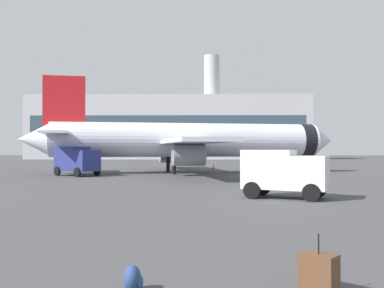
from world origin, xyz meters
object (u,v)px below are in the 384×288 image
object	(u,v)px
service_truck	(77,160)
safety_cone_far	(324,170)
traveller_backpack	(133,279)
safety_cone_near	(214,167)
rolling_suitcase	(319,273)
airplane_at_gate	(186,140)
cargo_van	(284,171)

from	to	relation	value
service_truck	safety_cone_far	bearing A→B (deg)	11.82
traveller_backpack	service_truck	bearing A→B (deg)	107.47
safety_cone_near	rolling_suitcase	bearing A→B (deg)	-89.45
safety_cone_far	traveller_backpack	distance (m)	43.48
safety_cone_far	rolling_suitcase	distance (m)	42.58
service_truck	rolling_suitcase	bearing A→B (deg)	-67.80
airplane_at_gate	safety_cone_near	xyz separation A→B (m)	(3.23, 6.44, -3.26)
safety_cone_near	safety_cone_far	size ratio (longest dim) A/B	1.04
service_truck	safety_cone_near	bearing A→B (deg)	40.74
cargo_van	rolling_suitcase	world-z (taller)	cargo_van
service_truck	cargo_van	size ratio (longest dim) A/B	1.06
safety_cone_near	traveller_backpack	xyz separation A→B (m)	(-2.90, -47.40, -0.17)
airplane_at_gate	cargo_van	bearing A→B (deg)	-76.59
airplane_at_gate	safety_cone_near	world-z (taller)	airplane_at_gate
safety_cone_near	traveller_backpack	size ratio (longest dim) A/B	1.69
safety_cone_near	rolling_suitcase	world-z (taller)	rolling_suitcase
airplane_at_gate	traveller_backpack	size ratio (longest dim) A/B	74.09
service_truck	cargo_van	xyz separation A→B (m)	(16.85, -19.77, -0.16)
safety_cone_near	safety_cone_far	xyz separation A→B (m)	(12.13, -6.60, -0.02)
airplane_at_gate	safety_cone_far	distance (m)	15.70
service_truck	rolling_suitcase	world-z (taller)	service_truck
airplane_at_gate	safety_cone_near	size ratio (longest dim) A/B	43.91
airplane_at_gate	traveller_backpack	xyz separation A→B (m)	(0.33, -40.97, -3.42)
safety_cone_near	rolling_suitcase	size ratio (longest dim) A/B	0.74
airplane_at_gate	rolling_suitcase	distance (m)	41.41
safety_cone_near	traveller_backpack	distance (m)	47.49
cargo_van	traveller_backpack	distance (m)	16.62
airplane_at_gate	service_truck	world-z (taller)	airplane_at_gate
traveller_backpack	rolling_suitcase	bearing A→B (deg)	-2.52
cargo_van	service_truck	bearing A→B (deg)	130.43
airplane_at_gate	traveller_backpack	distance (m)	41.11
service_truck	safety_cone_near	world-z (taller)	service_truck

